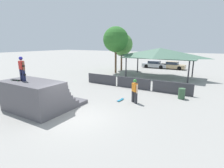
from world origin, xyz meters
The scene contains 13 objects.
ground_plane centered at (0.00, 0.00, 0.00)m, with size 160.00×160.00×0.00m, color gray.
quarter_pipe_ramp centered at (-3.18, -0.22, 0.87)m, with size 4.09×4.09×1.97m.
skater_on_deck centered at (-3.78, -0.73, 2.86)m, with size 0.67×0.25×1.55m.
skateboard_on_deck centered at (-4.25, -0.92, 2.02)m, with size 0.81×0.31×0.09m.
bystander_walking centered at (1.83, 4.22, 1.05)m, with size 0.65×0.48×1.79m.
skateboard_on_ground centered at (0.72, 4.14, 0.06)m, with size 0.25×0.79×0.09m.
barrier_fence centered at (0.02, 8.08, 0.53)m, with size 10.85×0.12×1.05m.
pavilion_shelter centered at (0.48, 15.28, 3.09)m, with size 8.96×4.68×3.74m.
tree_beside_pavilion centered at (-5.82, 14.95, 4.82)m, with size 3.58×3.58×6.63m.
tree_far_back centered at (-6.36, 17.78, 4.12)m, with size 3.47×3.47×5.87m.
trash_bin centered at (4.67, 7.01, 0.42)m, with size 0.52×0.52×0.85m, color #385B3D.
parked_car_silver centered at (-2.58, 23.29, 0.60)m, with size 4.31×1.77×1.27m.
parked_car_tan centered at (0.50, 23.48, 0.60)m, with size 4.04×1.74×1.27m.
Camera 1 is at (6.68, -7.24, 4.33)m, focal length 28.00 mm.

